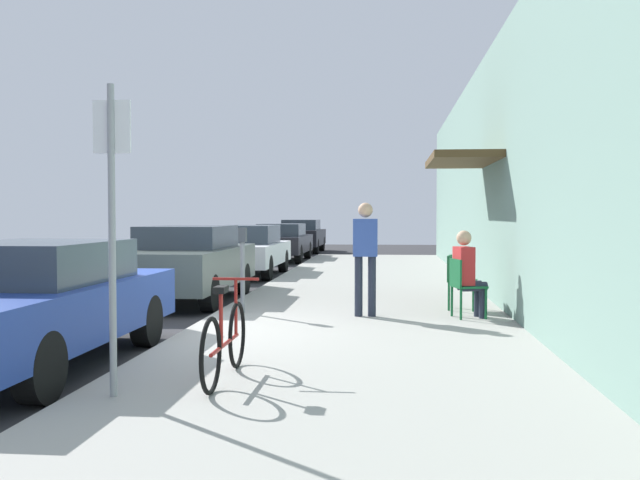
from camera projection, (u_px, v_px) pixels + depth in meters
The scene contains 15 objects.
ground_plane at pixel (183, 339), 9.35m from camera, with size 60.00×60.00×0.00m, color #2D2D30.
sidewalk_slab at pixel (360, 316), 11.13m from camera, with size 4.50×32.00×0.12m, color #9E9B93.
building_facade at pixel (517, 169), 10.83m from camera, with size 1.40×32.00×4.66m.
parked_car_0 at pixel (32, 302), 7.58m from camera, with size 1.80×4.40×1.35m.
parked_car_1 at pixel (186, 262), 13.39m from camera, with size 1.80×4.40×1.43m.
parked_car_2 at pixel (247, 250), 19.10m from camera, with size 1.80×4.40×1.36m.
parked_car_3 at pixel (281, 241), 25.28m from camera, with size 1.80×4.40×1.32m.
parked_car_4 at pixel (301, 235), 31.01m from camera, with size 1.80×4.40×1.42m.
parking_meter at pixel (243, 264), 10.96m from camera, with size 0.12×0.10×1.32m.
street_sign at pixel (112, 215), 5.90m from camera, with size 0.32×0.06×2.60m.
bicycle_0 at pixel (225, 341), 6.53m from camera, with size 0.46×1.71×0.90m.
cafe_chair_0 at pixel (464, 284), 10.46m from camera, with size 0.54×0.54×0.87m.
seated_patron_0 at pixel (468, 271), 10.46m from camera, with size 0.50×0.45×1.29m.
cafe_chair_1 at pixel (457, 278), 11.40m from camera, with size 0.52×0.52×0.87m.
pedestrian_standing at pixel (365, 250), 10.60m from camera, with size 0.36×0.22×1.70m.
Camera 1 is at (2.68, -9.09, 1.64)m, focal length 39.93 mm.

